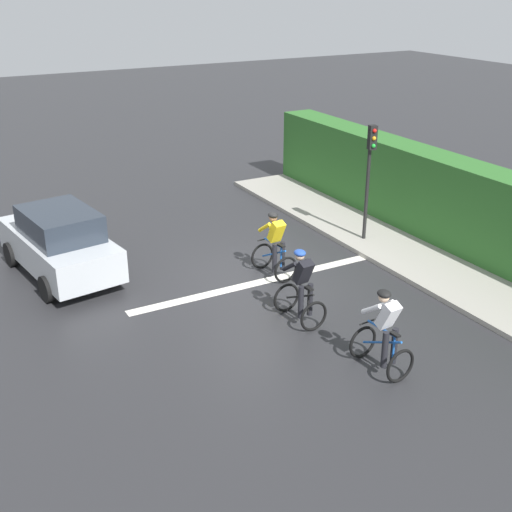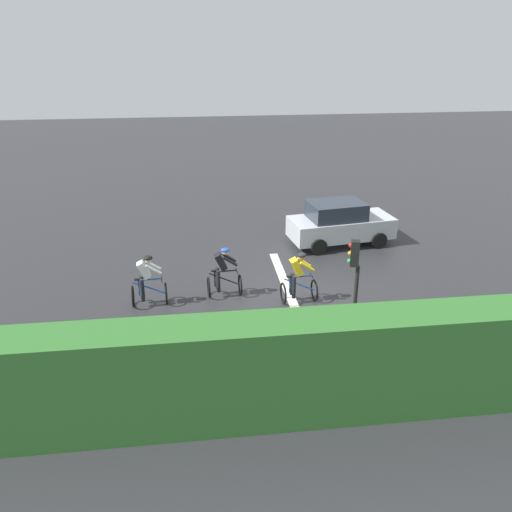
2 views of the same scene
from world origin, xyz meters
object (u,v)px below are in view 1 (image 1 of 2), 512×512
Objects in this scene: cyclist_second at (301,288)px; traffic_light_near_crossing at (370,166)px; cyclist_mid at (275,246)px; car_silver at (59,242)px; cyclist_lead at (384,334)px.

traffic_light_near_crossing is (-4.03, -2.97, 1.43)m from cyclist_second.
traffic_light_near_crossing reaches higher than cyclist_mid.
cyclist_mid is 0.39× the size of car_silver.
cyclist_lead is at bearing 55.25° from traffic_light_near_crossing.
traffic_light_near_crossing reaches higher than cyclist_second.
cyclist_lead is 1.00× the size of cyclist_mid.
traffic_light_near_crossing is at bearing -143.58° from cyclist_second.
cyclist_second is 6.32m from car_silver.
car_silver is 8.32m from traffic_light_near_crossing.
car_silver is at bearing -51.37° from cyclist_second.
cyclist_second is (0.33, -2.36, 0.00)m from cyclist_lead.
cyclist_lead and cyclist_mid have the same top height.
car_silver reaches higher than cyclist_second.
cyclist_mid is at bearing 150.46° from car_silver.
cyclist_second is at bearing 128.63° from car_silver.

